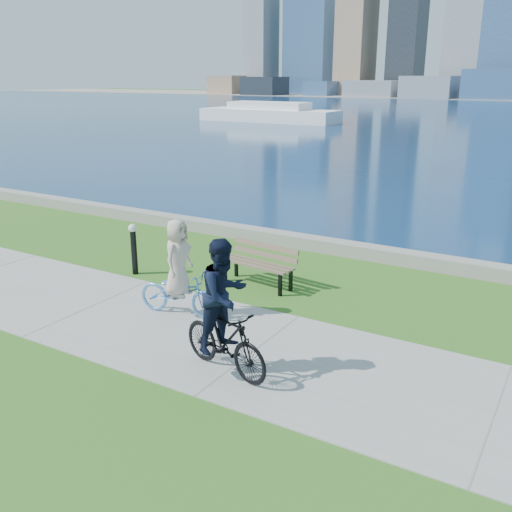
{
  "coord_description": "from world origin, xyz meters",
  "views": [
    {
      "loc": [
        4.72,
        -7.8,
        4.67
      ],
      "look_at": [
        -1.07,
        1.86,
        1.1
      ],
      "focal_mm": 40.0,
      "sensor_mm": 36.0,
      "label": 1
    }
  ],
  "objects_px": {
    "park_bench": "(260,261)",
    "cyclist_man": "(224,318)",
    "cyclist_woman": "(179,280)",
    "bollard_lamp": "(134,246)"
  },
  "relations": [
    {
      "from": "bollard_lamp",
      "to": "cyclist_man",
      "type": "bearing_deg",
      "value": -32.42
    },
    {
      "from": "park_bench",
      "to": "cyclist_woman",
      "type": "height_order",
      "value": "cyclist_woman"
    },
    {
      "from": "park_bench",
      "to": "cyclist_woman",
      "type": "relative_size",
      "value": 0.95
    },
    {
      "from": "park_bench",
      "to": "cyclist_man",
      "type": "relative_size",
      "value": 0.83
    },
    {
      "from": "cyclist_man",
      "to": "cyclist_woman",
      "type": "bearing_deg",
      "value": 68.48
    },
    {
      "from": "park_bench",
      "to": "bollard_lamp",
      "type": "xyz_separation_m",
      "value": [
        -3.02,
        -0.93,
        0.14
      ]
    },
    {
      "from": "bollard_lamp",
      "to": "cyclist_man",
      "type": "distance_m",
      "value": 5.51
    },
    {
      "from": "bollard_lamp",
      "to": "cyclist_woman",
      "type": "height_order",
      "value": "cyclist_woman"
    },
    {
      "from": "cyclist_woman",
      "to": "cyclist_man",
      "type": "xyz_separation_m",
      "value": [
        2.1,
        -1.49,
        0.21
      ]
    },
    {
      "from": "cyclist_woman",
      "to": "cyclist_man",
      "type": "bearing_deg",
      "value": -133.55
    }
  ]
}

